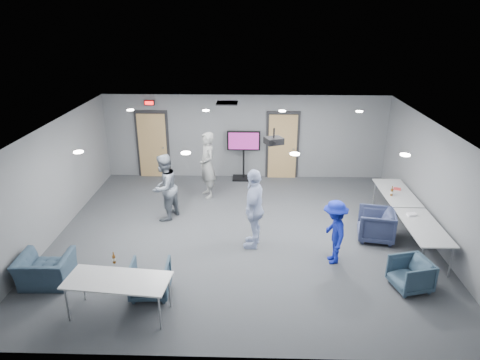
{
  "coord_description": "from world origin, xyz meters",
  "views": [
    {
      "loc": [
        0.21,
        -9.26,
        5.12
      ],
      "look_at": [
        -0.07,
        0.62,
        1.2
      ],
      "focal_mm": 32.0,
      "sensor_mm": 36.0,
      "label": 1
    }
  ],
  "objects_px": {
    "bottle_front": "(114,259)",
    "tv_stand": "(244,152)",
    "table_right_a": "(396,193)",
    "person_a": "(207,165)",
    "person_c": "(254,208)",
    "table_front_left": "(118,282)",
    "person_d": "(334,232)",
    "table_right_b": "(423,228)",
    "chair_right_b": "(376,225)",
    "projector": "(274,141)",
    "person_b": "(164,187)",
    "chair_front_a": "(150,279)",
    "chair_front_b": "(45,270)",
    "chair_right_c": "(411,274)",
    "bottle_right": "(392,192)"
  },
  "relations": [
    {
      "from": "table_right_a",
      "to": "tv_stand",
      "type": "distance_m",
      "value": 4.85
    },
    {
      "from": "chair_front_a",
      "to": "table_right_a",
      "type": "bearing_deg",
      "value": -151.53
    },
    {
      "from": "person_b",
      "to": "chair_right_c",
      "type": "xyz_separation_m",
      "value": [
        5.39,
        -2.92,
        -0.56
      ]
    },
    {
      "from": "tv_stand",
      "to": "table_right_a",
      "type": "bearing_deg",
      "value": -33.41
    },
    {
      "from": "chair_right_c",
      "to": "person_b",
      "type": "bearing_deg",
      "value": -132.83
    },
    {
      "from": "person_b",
      "to": "chair_right_c",
      "type": "relative_size",
      "value": 2.52
    },
    {
      "from": "person_a",
      "to": "table_front_left",
      "type": "distance_m",
      "value": 5.46
    },
    {
      "from": "person_b",
      "to": "table_right_b",
      "type": "height_order",
      "value": "person_b"
    },
    {
      "from": "chair_right_c",
      "to": "chair_front_a",
      "type": "xyz_separation_m",
      "value": [
        -5.06,
        -0.33,
        0.02
      ]
    },
    {
      "from": "person_d",
      "to": "bottle_right",
      "type": "relative_size",
      "value": 5.46
    },
    {
      "from": "table_front_left",
      "to": "bottle_right",
      "type": "height_order",
      "value": "bottle_right"
    },
    {
      "from": "table_right_b",
      "to": "projector",
      "type": "xyz_separation_m",
      "value": [
        -3.29,
        0.84,
        1.72
      ]
    },
    {
      "from": "person_a",
      "to": "person_c",
      "type": "bearing_deg",
      "value": 0.68
    },
    {
      "from": "person_d",
      "to": "bottle_front",
      "type": "height_order",
      "value": "person_d"
    },
    {
      "from": "projector",
      "to": "chair_right_b",
      "type": "bearing_deg",
      "value": -26.74
    },
    {
      "from": "person_d",
      "to": "projector",
      "type": "xyz_separation_m",
      "value": [
        -1.29,
        1.14,
        1.68
      ]
    },
    {
      "from": "person_d",
      "to": "chair_front_a",
      "type": "distance_m",
      "value": 3.93
    },
    {
      "from": "person_a",
      "to": "tv_stand",
      "type": "relative_size",
      "value": 1.2
    },
    {
      "from": "person_d",
      "to": "person_a",
      "type": "bearing_deg",
      "value": -142.28
    },
    {
      "from": "bottle_front",
      "to": "chair_front_a",
      "type": "bearing_deg",
      "value": 6.69
    },
    {
      "from": "table_right_b",
      "to": "projector",
      "type": "relative_size",
      "value": 3.88
    },
    {
      "from": "chair_right_b",
      "to": "chair_front_b",
      "type": "relative_size",
      "value": 0.84
    },
    {
      "from": "chair_right_b",
      "to": "table_front_left",
      "type": "relative_size",
      "value": 0.44
    },
    {
      "from": "person_b",
      "to": "bottle_front",
      "type": "relative_size",
      "value": 7.57
    },
    {
      "from": "person_c",
      "to": "table_right_b",
      "type": "bearing_deg",
      "value": 94.85
    },
    {
      "from": "table_front_left",
      "to": "tv_stand",
      "type": "xyz_separation_m",
      "value": [
        2.08,
        6.75,
        0.23
      ]
    },
    {
      "from": "table_right_b",
      "to": "bottle_front",
      "type": "xyz_separation_m",
      "value": [
        -6.34,
        -1.65,
        0.13
      ]
    },
    {
      "from": "person_c",
      "to": "chair_front_b",
      "type": "relative_size",
      "value": 1.9
    },
    {
      "from": "chair_front_b",
      "to": "chair_front_a",
      "type": "bearing_deg",
      "value": 171.6
    },
    {
      "from": "chair_right_b",
      "to": "projector",
      "type": "xyz_separation_m",
      "value": [
        -2.48,
        0.12,
        2.03
      ]
    },
    {
      "from": "person_d",
      "to": "chair_front_a",
      "type": "relative_size",
      "value": 1.92
    },
    {
      "from": "chair_right_b",
      "to": "bottle_front",
      "type": "bearing_deg",
      "value": -55.59
    },
    {
      "from": "person_b",
      "to": "person_c",
      "type": "height_order",
      "value": "person_c"
    },
    {
      "from": "person_d",
      "to": "bottle_right",
      "type": "height_order",
      "value": "person_d"
    },
    {
      "from": "chair_right_c",
      "to": "bottle_front",
      "type": "relative_size",
      "value": 3.0
    },
    {
      "from": "person_d",
      "to": "bottle_front",
      "type": "relative_size",
      "value": 6.18
    },
    {
      "from": "person_a",
      "to": "person_c",
      "type": "xyz_separation_m",
      "value": [
        1.35,
        -2.83,
        -0.02
      ]
    },
    {
      "from": "chair_front_a",
      "to": "bottle_front",
      "type": "bearing_deg",
      "value": 3.81
    },
    {
      "from": "chair_front_b",
      "to": "tv_stand",
      "type": "xyz_separation_m",
      "value": [
        3.82,
        5.89,
        0.59
      ]
    },
    {
      "from": "chair_front_a",
      "to": "person_d",
      "type": "bearing_deg",
      "value": -163.98
    },
    {
      "from": "chair_front_a",
      "to": "tv_stand",
      "type": "xyz_separation_m",
      "value": [
        1.66,
        6.15,
        0.57
      ]
    },
    {
      "from": "person_a",
      "to": "person_b",
      "type": "xyz_separation_m",
      "value": [
        -0.97,
        -1.5,
        -0.09
      ]
    },
    {
      "from": "person_c",
      "to": "chair_right_c",
      "type": "xyz_separation_m",
      "value": [
        3.07,
        -1.58,
        -0.63
      ]
    },
    {
      "from": "person_d",
      "to": "bottle_right",
      "type": "xyz_separation_m",
      "value": [
        1.79,
        1.97,
        0.11
      ]
    },
    {
      "from": "person_d",
      "to": "table_right_b",
      "type": "distance_m",
      "value": 2.03
    },
    {
      "from": "tv_stand",
      "to": "table_right_b",
      "type": "bearing_deg",
      "value": -48.47
    },
    {
      "from": "chair_right_c",
      "to": "bottle_right",
      "type": "distance_m",
      "value": 2.98
    },
    {
      "from": "person_c",
      "to": "table_right_a",
      "type": "distance_m",
      "value": 4.04
    },
    {
      "from": "chair_right_c",
      "to": "chair_right_b",
      "type": "bearing_deg",
      "value": 170.33
    },
    {
      "from": "bottle_front",
      "to": "tv_stand",
      "type": "distance_m",
      "value": 6.63
    }
  ]
}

